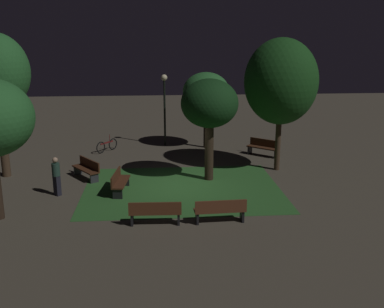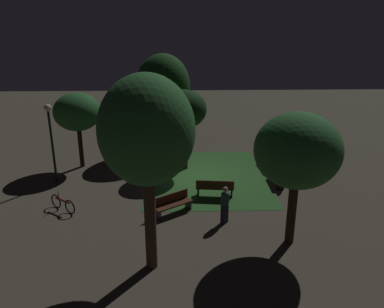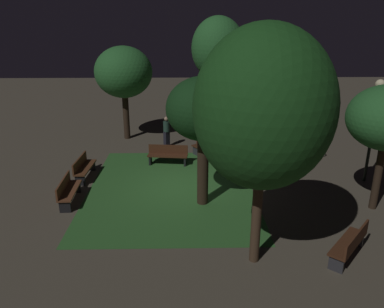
# 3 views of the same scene
# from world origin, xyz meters

# --- Properties ---
(ground_plane) EXTENTS (60.00, 60.00, 0.00)m
(ground_plane) POSITION_xyz_m (0.00, 0.00, 0.00)
(ground_plane) COLOR #4C4438
(grass_lawn) EXTENTS (8.29, 6.35, 0.01)m
(grass_lawn) POSITION_xyz_m (0.02, -0.35, 0.01)
(grass_lawn) COLOR #2D6028
(grass_lawn) RESTS_ON ground
(bench_path_side) EXTENTS (1.82, 0.55, 0.88)m
(bench_path_side) POSITION_xyz_m (-1.12, -4.02, 0.48)
(bench_path_side) COLOR #512D19
(bench_path_side) RESTS_ON ground
(bench_front_right) EXTENTS (1.82, 0.56, 0.88)m
(bench_front_right) POSITION_xyz_m (1.12, -4.02, 0.48)
(bench_front_right) COLOR brown
(bench_front_right) RESTS_ON ground
(bench_back_row) EXTENTS (1.43, 1.75, 0.88)m
(bench_back_row) POSITION_xyz_m (-4.22, 1.44, 0.48)
(bench_back_row) COLOR #422314
(bench_back_row) RESTS_ON ground
(bench_corner) EXTENTS (0.68, 1.84, 0.88)m
(bench_corner) POSITION_xyz_m (-2.61, -0.56, 0.48)
(bench_corner) COLOR #422314
(bench_corner) RESTS_ON ground
(bench_lawn_edge) EXTENTS (1.67, 1.55, 0.88)m
(bench_lawn_edge) POSITION_xyz_m (4.73, 4.74, 0.48)
(bench_lawn_edge) COLOR #422314
(bench_lawn_edge) RESTS_ON ground
(tree_tall_center) EXTENTS (3.41, 3.41, 6.25)m
(tree_tall_center) POSITION_xyz_m (4.76, 2.09, 4.24)
(tree_tall_center) COLOR #423021
(tree_tall_center) RESTS_ON ground
(tree_near_wall) EXTENTS (2.51, 2.51, 4.54)m
(tree_near_wall) POSITION_xyz_m (1.30, 0.83, 3.41)
(tree_near_wall) COLOR #2D2116
(tree_near_wall) RESTS_ON ground
(tree_back_left) EXTENTS (3.04, 3.04, 5.00)m
(tree_back_left) POSITION_xyz_m (-6.68, -2.99, 3.62)
(tree_back_left) COLOR #2D2116
(tree_back_left) RESTS_ON ground
(tree_back_right) EXTENTS (2.94, 2.94, 6.49)m
(tree_back_right) POSITION_xyz_m (-8.00, 2.09, 4.72)
(tree_back_right) COLOR #423021
(tree_back_right) RESTS_ON ground
(lamp_post_path_center) EXTENTS (0.36, 0.36, 4.15)m
(lamp_post_path_center) POSITION_xyz_m (-0.53, 7.58, 2.85)
(lamp_post_path_center) COLOR black
(lamp_post_path_center) RESTS_ON ground
(bicycle) EXTENTS (1.04, 1.34, 0.93)m
(bicycle) POSITION_xyz_m (-3.82, 6.28, 0.34)
(bicycle) COLOR black
(bicycle) RESTS_ON ground
(pedestrian) EXTENTS (0.34, 0.34, 1.61)m
(pedestrian) POSITION_xyz_m (-5.11, -0.72, 0.85)
(pedestrian) COLOR black
(pedestrian) RESTS_ON ground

